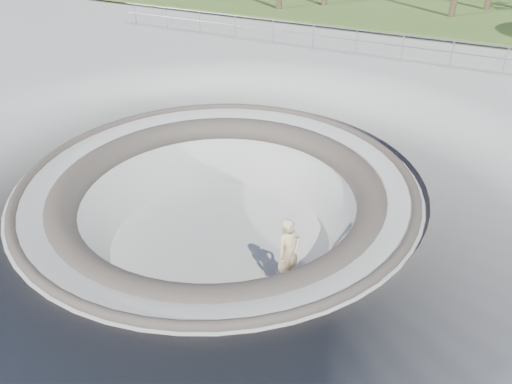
# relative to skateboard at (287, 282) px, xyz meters

# --- Properties ---
(ground) EXTENTS (180.00, 180.00, 0.00)m
(ground) POSITION_rel_skateboard_xyz_m (-2.40, 0.86, 1.84)
(ground) COLOR #AAAAA4
(ground) RESTS_ON ground
(skate_bowl) EXTENTS (14.00, 14.00, 4.10)m
(skate_bowl) POSITION_rel_skateboard_xyz_m (-2.40, 0.86, 0.01)
(skate_bowl) COLOR #AAAAA4
(skate_bowl) RESTS_ON ground
(distant_hills) EXTENTS (103.20, 45.00, 28.60)m
(distant_hills) POSITION_rel_skateboard_xyz_m (1.38, 58.03, -5.18)
(distant_hills) COLOR brown
(distant_hills) RESTS_ON ground
(safety_railing) EXTENTS (25.00, 0.06, 1.03)m
(safety_railing) POSITION_rel_skateboard_xyz_m (-2.40, 12.86, 2.53)
(safety_railing) COLOR #999BA1
(safety_railing) RESTS_ON ground
(skateboard) EXTENTS (0.76, 0.23, 0.08)m
(skateboard) POSITION_rel_skateboard_xyz_m (0.00, 0.00, 0.00)
(skateboard) COLOR brown
(skateboard) RESTS_ON ground
(skater) EXTENTS (0.67, 0.79, 1.84)m
(skater) POSITION_rel_skateboard_xyz_m (0.00, -0.00, 0.94)
(skater) COLOR beige
(skater) RESTS_ON skateboard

